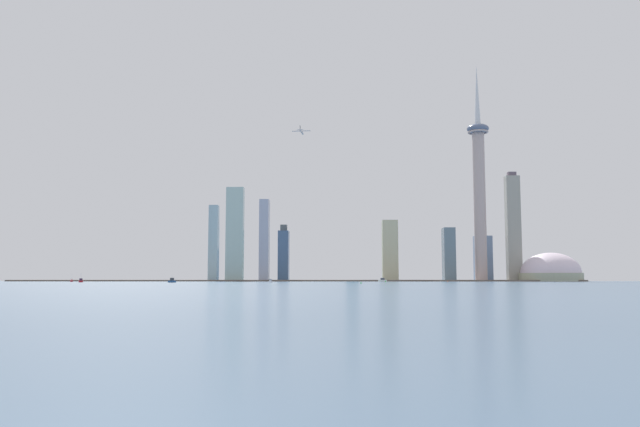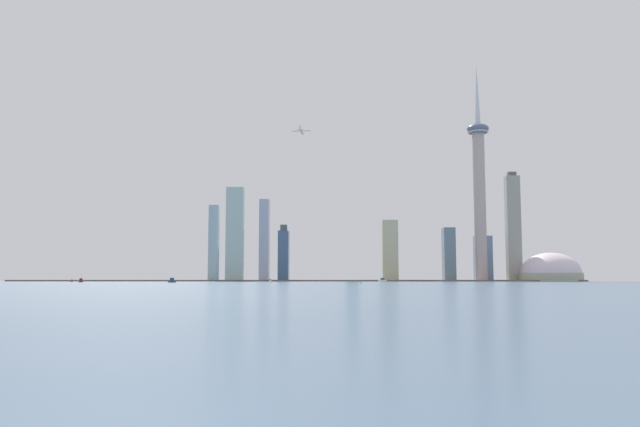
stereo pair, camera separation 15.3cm
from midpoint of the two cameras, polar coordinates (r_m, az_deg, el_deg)
ground_plane at (r=444.12m, az=-7.53°, el=-6.30°), size 6000.00×6000.00×0.00m
waterfront_pier at (r=949.68m, az=-2.37°, el=-5.94°), size 829.31×61.60×2.12m
observation_tower at (r=988.06m, az=13.89°, el=2.76°), size 32.73×32.73×325.74m
stadium_dome at (r=998.51m, az=19.72°, el=-5.04°), size 89.79×89.79×59.11m
skyscraper_0 at (r=959.37m, az=-4.93°, el=-2.37°), size 13.75×20.15×121.02m
skyscraper_1 at (r=1012.99m, az=14.22°, el=-3.88°), size 25.96×18.45×68.64m
skyscraper_2 at (r=1004.87m, az=-9.37°, el=-2.59°), size 14.03×15.82×116.58m
skyscraper_3 at (r=1030.50m, az=2.87°, el=-2.97°), size 19.67×24.18×108.26m
skyscraper_4 at (r=1005.90m, az=16.70°, el=-1.20°), size 20.17×16.83×163.74m
skyscraper_5 at (r=1035.19m, az=-4.87°, el=-3.75°), size 20.46×16.23×80.08m
skyscraper_6 at (r=1049.56m, az=-8.48°, el=-4.53°), size 24.72×13.49×66.65m
skyscraper_7 at (r=982.11m, az=11.32°, el=-3.58°), size 16.99×27.02×79.39m
skyscraper_8 at (r=1056.51m, az=5.96°, el=-1.85°), size 22.70×17.78×151.31m
skyscraper_9 at (r=952.18m, az=-7.53°, el=-1.82°), size 25.14×14.03×137.68m
skyscraper_10 at (r=993.04m, az=6.21°, el=-3.29°), size 23.45×25.13×92.83m
skyscraper_11 at (r=988.43m, az=-3.23°, el=-3.67°), size 15.90×23.10×85.97m
boat_0 at (r=718.23m, az=-12.94°, el=-5.82°), size 7.13×9.65×8.38m
boat_1 at (r=719.40m, az=-4.39°, el=-5.98°), size 5.46×9.83×3.77m
boat_2 at (r=870.39m, az=5.55°, el=-5.89°), size 11.54×7.02×4.94m
boat_3 at (r=787.23m, az=-20.37°, el=-5.60°), size 8.28×12.55×10.45m
boat_4 at (r=898.60m, az=-21.09°, el=-5.55°), size 7.50×11.09×9.94m
channel_buoy_0 at (r=570.53m, az=3.65°, el=-6.11°), size 1.35×1.35×1.80m
channel_buoy_1 at (r=802.57m, az=5.82°, el=-5.96°), size 1.65×1.65×2.13m
channel_buoy_2 at (r=824.72m, az=11.23°, el=-5.88°), size 1.15×1.15×1.88m
airplane at (r=905.34m, az=-1.65°, el=7.24°), size 26.00×27.54×7.59m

